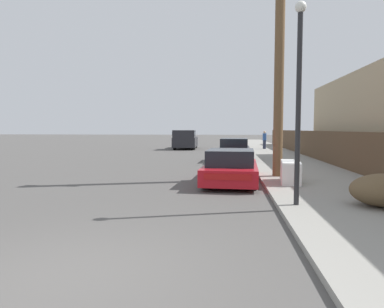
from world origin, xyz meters
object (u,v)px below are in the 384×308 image
object	(u,v)px
discarded_fridge	(290,172)
parked_sports_car_red	(231,168)
pedestrian	(264,140)
street_lamp	(299,89)
utility_pole	(280,50)
car_parked_mid	(234,150)
pickup_truck	(185,140)

from	to	relation	value
discarded_fridge	parked_sports_car_red	bearing A→B (deg)	174.38
discarded_fridge	parked_sports_car_red	xyz separation A→B (m)	(-1.98, 0.44, 0.07)
discarded_fridge	pedestrian	distance (m)	19.81
parked_sports_car_red	street_lamp	bearing A→B (deg)	-65.58
discarded_fridge	utility_pole	bearing A→B (deg)	104.16
parked_sports_car_red	car_parked_mid	xyz separation A→B (m)	(0.25, 8.34, 0.09)
street_lamp	pedestrian	world-z (taller)	street_lamp
parked_sports_car_red	car_parked_mid	distance (m)	8.35
street_lamp	pedestrian	xyz separation A→B (m)	(1.62, 23.20, -1.89)
car_parked_mid	discarded_fridge	bearing A→B (deg)	-76.52
car_parked_mid	utility_pole	xyz separation A→B (m)	(1.52, -7.18, 4.22)
parked_sports_car_red	car_parked_mid	world-z (taller)	car_parked_mid
car_parked_mid	pickup_truck	world-z (taller)	pickup_truck
utility_pole	street_lamp	xyz separation A→B (m)	(-0.25, -5.04, -2.02)
parked_sports_car_red	street_lamp	size ratio (longest dim) A/B	0.93
pickup_truck	discarded_fridge	bearing A→B (deg)	104.31
pedestrian	discarded_fridge	bearing A→B (deg)	-93.37
parked_sports_car_red	utility_pole	world-z (taller)	utility_pole
street_lamp	pickup_truck	bearing A→B (deg)	103.30
car_parked_mid	street_lamp	xyz separation A→B (m)	(1.27, -12.21, 2.20)
discarded_fridge	utility_pole	world-z (taller)	utility_pole
parked_sports_car_red	pickup_truck	bearing A→B (deg)	104.67
street_lamp	pedestrian	bearing A→B (deg)	85.99
pickup_truck	street_lamp	xyz separation A→B (m)	(5.72, -24.18, 1.94)
car_parked_mid	utility_pole	distance (m)	8.46
car_parked_mid	street_lamp	bearing A→B (deg)	-81.72
pickup_truck	utility_pole	size ratio (longest dim) A/B	0.58
discarded_fridge	utility_pole	xyz separation A→B (m)	(-0.21, 1.61, 4.38)
utility_pole	discarded_fridge	bearing A→B (deg)	-82.71
street_lamp	parked_sports_car_red	bearing A→B (deg)	111.43
discarded_fridge	pedestrian	world-z (taller)	pedestrian
pickup_truck	street_lamp	bearing A→B (deg)	101.04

